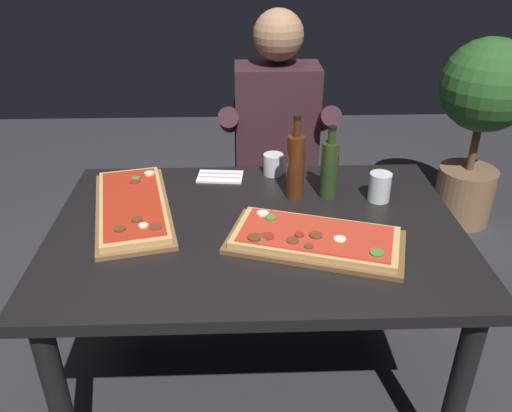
% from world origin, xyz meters
% --- Properties ---
extents(ground_plane, '(6.40, 6.40, 0.00)m').
position_xyz_m(ground_plane, '(0.00, 0.00, 0.00)').
color(ground_plane, '#2D2D33').
extents(dining_table, '(1.40, 0.96, 0.74)m').
position_xyz_m(dining_table, '(0.00, 0.00, 0.64)').
color(dining_table, black).
rests_on(dining_table, ground_plane).
extents(pizza_rectangular_front, '(0.62, 0.43, 0.05)m').
position_xyz_m(pizza_rectangular_front, '(0.18, -0.12, 0.76)').
color(pizza_rectangular_front, brown).
rests_on(pizza_rectangular_front, dining_table).
extents(pizza_rectangular_left, '(0.38, 0.64, 0.05)m').
position_xyz_m(pizza_rectangular_left, '(-0.44, 0.12, 0.76)').
color(pizza_rectangular_left, brown).
rests_on(pizza_rectangular_left, dining_table).
extents(wine_bottle_dark, '(0.06, 0.06, 0.28)m').
position_xyz_m(wine_bottle_dark, '(0.27, 0.21, 0.86)').
color(wine_bottle_dark, '#233819').
rests_on(wine_bottle_dark, dining_table).
extents(oil_bottle_amber, '(0.07, 0.07, 0.32)m').
position_xyz_m(oil_bottle_amber, '(0.15, 0.21, 0.87)').
color(oil_bottle_amber, '#47230F').
rests_on(oil_bottle_amber, dining_table).
extents(tumbler_near_camera, '(0.08, 0.08, 0.11)m').
position_xyz_m(tumbler_near_camera, '(0.46, 0.17, 0.79)').
color(tumbler_near_camera, silver).
rests_on(tumbler_near_camera, dining_table).
extents(tumbler_far_side, '(0.08, 0.08, 0.09)m').
position_xyz_m(tumbler_far_side, '(0.08, 0.41, 0.78)').
color(tumbler_far_side, silver).
rests_on(tumbler_far_side, dining_table).
extents(napkin_cutlery_set, '(0.19, 0.13, 0.01)m').
position_xyz_m(napkin_cutlery_set, '(-0.13, 0.38, 0.74)').
color(napkin_cutlery_set, white).
rests_on(napkin_cutlery_set, dining_table).
extents(diner_chair, '(0.44, 0.44, 0.87)m').
position_xyz_m(diner_chair, '(0.12, 0.86, 0.49)').
color(diner_chair, black).
rests_on(diner_chair, ground_plane).
extents(seated_diner, '(0.53, 0.41, 1.33)m').
position_xyz_m(seated_diner, '(0.12, 0.74, 0.74)').
color(seated_diner, '#23232D').
rests_on(seated_diner, ground_plane).
extents(potted_plant_corner, '(0.51, 0.51, 1.11)m').
position_xyz_m(potted_plant_corner, '(1.31, 1.25, 0.70)').
color(potted_plant_corner, '#846042').
rests_on(potted_plant_corner, ground_plane).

